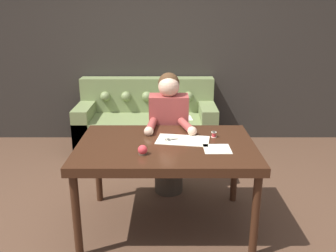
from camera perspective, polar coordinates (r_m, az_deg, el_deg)
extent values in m
plane|color=#4C3323|center=(3.14, -2.57, -15.53)|extent=(16.00, 16.00, 0.00)
cube|color=#2D2823|center=(4.86, -1.60, 12.86)|extent=(8.00, 0.06, 2.60)
cube|color=#381E11|center=(2.82, -0.23, -3.50)|extent=(1.40, 0.94, 0.07)
cylinder|color=#381E11|center=(2.70, -14.39, -13.91)|extent=(0.06, 0.06, 0.67)
cylinder|color=#381E11|center=(2.69, 13.89, -13.96)|extent=(0.06, 0.06, 0.67)
cylinder|color=#381E11|center=(3.41, -11.08, -6.66)|extent=(0.06, 0.06, 0.67)
cylinder|color=#381E11|center=(3.40, 10.72, -6.68)|extent=(0.06, 0.06, 0.67)
cube|color=olive|center=(4.66, -3.34, -1.00)|extent=(1.76, 0.78, 0.44)
cube|color=olive|center=(4.81, -3.25, 5.10)|extent=(1.76, 0.22, 0.45)
cube|color=olive|center=(4.75, -12.82, -0.06)|extent=(0.20, 0.78, 0.60)
cube|color=olive|center=(4.65, 6.29, -0.07)|extent=(0.20, 0.78, 0.60)
sphere|color=olive|center=(4.75, -9.94, 4.69)|extent=(0.13, 0.13, 0.13)
sphere|color=olive|center=(4.71, -6.66, 4.73)|extent=(0.13, 0.13, 0.13)
sphere|color=olive|center=(4.68, -3.33, 4.75)|extent=(0.13, 0.13, 0.13)
sphere|color=olive|center=(4.67, 0.02, 4.75)|extent=(0.13, 0.13, 0.13)
sphere|color=olive|center=(4.68, 3.37, 4.75)|extent=(0.13, 0.13, 0.13)
cube|color=white|center=(4.49, 2.01, 1.27)|extent=(0.32, 0.24, 0.00)
cylinder|color=#33281E|center=(3.56, 0.19, -7.02)|extent=(0.28, 0.28, 0.46)
cube|color=#993D38|center=(3.38, 0.20, 0.57)|extent=(0.36, 0.22, 0.53)
sphere|color=#DBAD8E|center=(3.27, 0.21, 6.36)|extent=(0.19, 0.19, 0.19)
sphere|color=#472D19|center=(3.30, 0.21, 6.88)|extent=(0.20, 0.20, 0.20)
cylinder|color=#993D38|center=(3.12, -2.63, 0.02)|extent=(0.10, 0.30, 0.07)
sphere|color=#DBAD8E|center=(2.98, -3.03, -0.86)|extent=(0.08, 0.08, 0.08)
cylinder|color=#993D38|center=(3.12, 3.06, 0.02)|extent=(0.15, 0.31, 0.07)
sphere|color=#DBAD8E|center=(2.99, 3.98, -0.83)|extent=(0.08, 0.08, 0.08)
cube|color=beige|center=(2.88, 2.48, -2.27)|extent=(0.45, 0.31, 0.00)
cube|color=beige|center=(2.72, 7.96, -3.66)|extent=(0.20, 0.20, 0.00)
cube|color=silver|center=(2.92, 2.96, -1.94)|extent=(0.13, 0.06, 0.00)
cube|color=black|center=(2.88, 0.91, -2.24)|extent=(0.09, 0.04, 0.00)
torus|color=black|center=(2.86, 0.08, -2.35)|extent=(0.04, 0.04, 0.01)
cube|color=silver|center=(2.90, 3.09, -2.11)|extent=(0.14, 0.02, 0.00)
cube|color=black|center=(2.89, 0.84, -2.13)|extent=(0.09, 0.01, 0.00)
torus|color=black|center=(2.89, -0.05, -2.14)|extent=(0.04, 0.04, 0.01)
cylinder|color=silver|center=(2.90, 1.73, -2.12)|extent=(0.01, 0.01, 0.01)
cylinder|color=red|center=(2.96, 7.44, -1.37)|extent=(0.03, 0.03, 0.04)
cylinder|color=beige|center=(2.96, 7.46, -1.00)|extent=(0.04, 0.04, 0.00)
cylinder|color=beige|center=(2.97, 7.42, -1.74)|extent=(0.04, 0.04, 0.00)
cylinder|color=#4C3828|center=(2.60, -4.00, -4.44)|extent=(0.06, 0.06, 0.01)
sphere|color=red|center=(2.59, -4.02, -3.82)|extent=(0.07, 0.07, 0.07)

